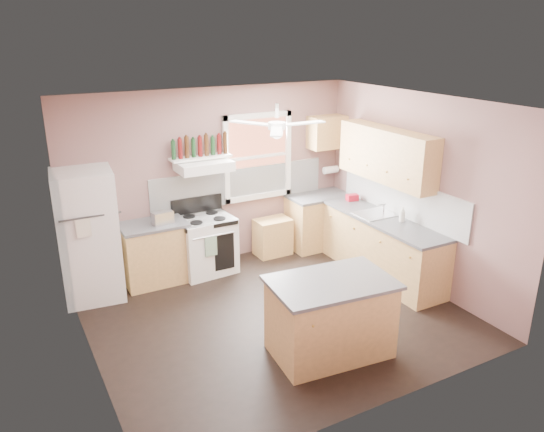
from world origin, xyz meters
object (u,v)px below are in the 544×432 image
refrigerator (88,236)px  cart (273,238)px  stove (206,245)px  island (330,319)px  toaster (163,218)px

refrigerator → cart: 2.91m
stove → island: bearing=-84.8°
stove → toaster: bearing=-179.7°
toaster → cart: size_ratio=0.50×
toaster → island: size_ratio=0.22×
refrigerator → island: refrigerator is taller
toaster → cart: bearing=-1.4°
refrigerator → toaster: bearing=3.3°
island → stove: bearing=104.6°
island → cart: bearing=79.8°
refrigerator → stove: 1.71m
refrigerator → toaster: size_ratio=6.38×
refrigerator → stove: refrigerator is taller
island → refrigerator: bearing=133.4°
refrigerator → cart: refrigerator is taller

